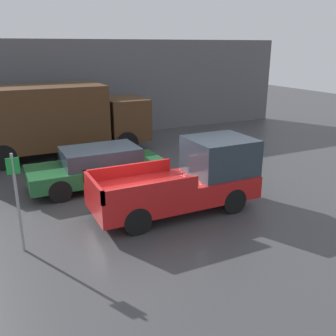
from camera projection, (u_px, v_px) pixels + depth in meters
name	position (u px, v px, depth m)	size (l,w,h in m)	color
ground_plane	(125.00, 208.00, 11.80)	(60.00, 60.00, 0.00)	#3D3D3F
building_wall	(58.00, 91.00, 19.70)	(28.00, 0.15, 5.21)	#56565B
pickup_truck	(189.00, 179.00, 11.48)	(5.08, 1.94, 2.17)	red
car	(98.00, 166.00, 13.45)	(4.84, 1.98, 1.44)	#1E592D
delivery_truck	(48.00, 119.00, 16.74)	(8.57, 2.55, 3.22)	#472D19
parking_sign	(17.00, 198.00, 8.95)	(0.30, 0.07, 2.53)	gray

